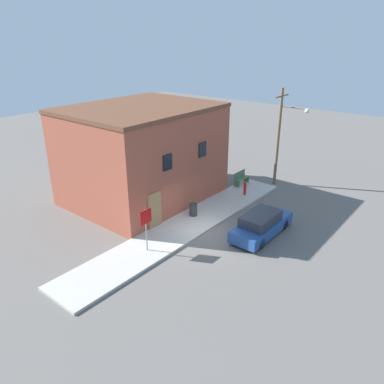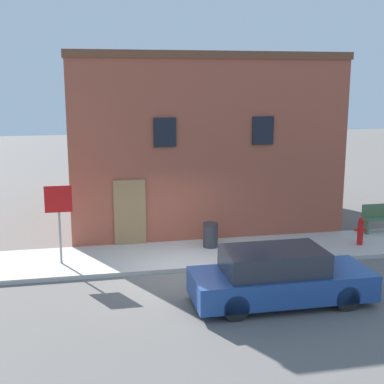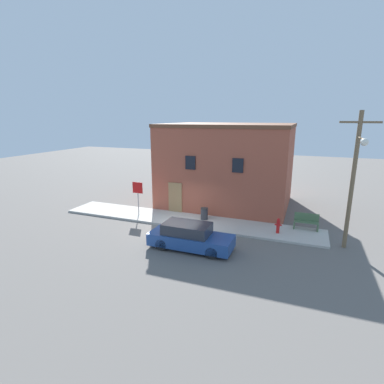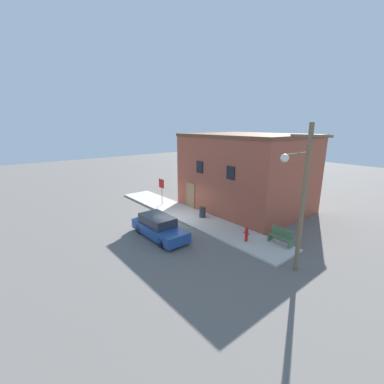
{
  "view_description": "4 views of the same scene",
  "coord_description": "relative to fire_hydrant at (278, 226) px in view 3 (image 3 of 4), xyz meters",
  "views": [
    {
      "loc": [
        -14.65,
        -10.89,
        10.17
      ],
      "look_at": [
        0.42,
        1.3,
        2.0
      ],
      "focal_mm": 35.0,
      "sensor_mm": 36.0,
      "label": 1
    },
    {
      "loc": [
        -2.67,
        -13.81,
        5.22
      ],
      "look_at": [
        0.42,
        1.3,
        2.0
      ],
      "focal_mm": 50.0,
      "sensor_mm": 36.0,
      "label": 2
    },
    {
      "loc": [
        7.03,
        -15.74,
        6.6
      ],
      "look_at": [
        0.42,
        1.3,
        2.0
      ],
      "focal_mm": 28.0,
      "sensor_mm": 36.0,
      "label": 3
    },
    {
      "loc": [
        14.57,
        -10.32,
        6.8
      ],
      "look_at": [
        0.42,
        1.3,
        2.0
      ],
      "focal_mm": 24.0,
      "sensor_mm": 36.0,
      "label": 4
    }
  ],
  "objects": [
    {
      "name": "ground_plane",
      "position": [
        -5.8,
        -1.03,
        -0.57
      ],
      "size": [
        80.0,
        80.0,
        0.0
      ],
      "primitive_type": "plane",
      "color": "#66605B"
    },
    {
      "name": "sidewalk",
      "position": [
        -5.8,
        0.26,
        -0.51
      ],
      "size": [
        17.05,
        2.59,
        0.13
      ],
      "color": "#BCB7AD",
      "rests_on": "ground"
    },
    {
      "name": "brick_building",
      "position": [
        -4.39,
        5.2,
        2.5
      ],
      "size": [
        9.2,
        7.41,
        6.13
      ],
      "color": "#9E4C38",
      "rests_on": "ground"
    },
    {
      "name": "fire_hydrant",
      "position": [
        0.0,
        0.0,
        0.0
      ],
      "size": [
        0.39,
        0.19,
        0.88
      ],
      "color": "red",
      "rests_on": "sidewalk"
    },
    {
      "name": "stop_sign",
      "position": [
        -9.21,
        0.06,
        1.15
      ],
      "size": [
        0.75,
        0.06,
        2.25
      ],
      "color": "gray",
      "rests_on": "sidewalk"
    },
    {
      "name": "bench",
      "position": [
        1.49,
        1.25,
        0.0
      ],
      "size": [
        1.38,
        0.44,
        0.94
      ],
      "color": "#4C6B47",
      "rests_on": "sidewalk"
    },
    {
      "name": "trash_bin",
      "position": [
        -4.7,
        0.71,
        -0.06
      ],
      "size": [
        0.48,
        0.48,
        0.76
      ],
      "color": "#333338",
      "rests_on": "sidewalk"
    },
    {
      "name": "utility_pole",
      "position": [
        3.4,
        -0.66,
        3.29
      ],
      "size": [
        1.8,
        2.13,
        6.91
      ],
      "color": "brown",
      "rests_on": "ground"
    },
    {
      "name": "parked_car",
      "position": [
        -4.04,
        -3.51,
        0.07
      ],
      "size": [
        4.3,
        1.61,
        1.35
      ],
      "color": "black",
      "rests_on": "ground"
    }
  ]
}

